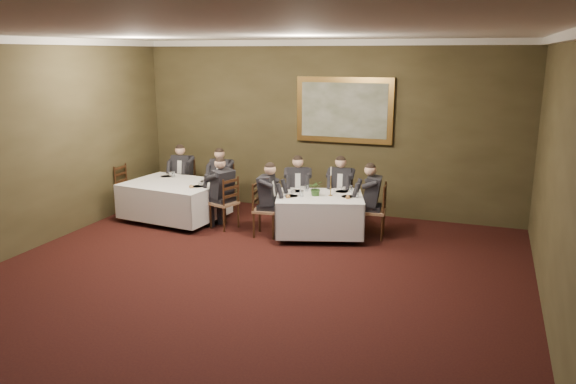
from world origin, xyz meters
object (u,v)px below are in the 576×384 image
Objects in this scene: diner_main_backleft at (298,198)px; candlestick at (331,185)px; chair_main_endright at (373,222)px; chair_sec_endleft at (130,199)px; chair_sec_backright at (223,198)px; table_second at (175,198)px; diner_sec_endright at (224,202)px; chair_main_backright at (340,210)px; diner_sec_backright at (222,188)px; painting at (344,110)px; chair_main_backleft at (298,209)px; diner_main_backright at (341,198)px; diner_sec_backleft at (183,183)px; chair_main_endleft at (266,220)px; table_main at (319,212)px; chair_sec_endright at (225,213)px; diner_main_endright at (373,210)px; diner_main_endleft at (266,208)px; chair_sec_backleft at (184,193)px; centerpiece at (316,188)px.

diner_main_backleft reaches higher than candlestick.
chair_main_endright is 1.00× the size of chair_sec_endleft.
table_second is at bearing 52.19° from chair_sec_backright.
diner_sec_endright is at bearing -6.87° from table_second.
chair_main_backright is at bearing 176.03° from chair_sec_backright.
chair_main_backright is at bearing 176.29° from diner_sec_backright.
candlestick is at bearing 0.87° from table_second.
painting reaches higher than diner_main_backleft.
diner_main_backright is at bearing 178.48° from chair_main_backleft.
diner_sec_backleft is at bearing -7.94° from chair_main_backright.
chair_main_endleft is 0.51× the size of painting.
table_main is 0.89m from diner_main_backleft.
diner_main_backleft is 1.00× the size of diner_main_backright.
chair_sec_backright is (-2.55, 0.04, -0.23)m from diner_main_backright.
diner_main_backright is 3.55m from diner_sec_backleft.
chair_main_backright is at bearing 173.87° from diner_sec_backleft.
diner_sec_endright is at bearing 90.00° from chair_sec_endright.
chair_sec_endleft is 1.86× the size of candlestick.
diner_main_endleft is at bearing 101.44° from diner_main_endright.
chair_sec_endleft is (-1.78, -0.74, -0.23)m from diner_sec_backright.
diner_main_backright is at bearing 15.08° from table_second.
diner_main_endright is at bearing 149.39° from chair_main_backleft.
diner_sec_backleft and diner_sec_endright have the same top height.
diner_main_endright is (1.84, 0.57, 0.00)m from diner_main_endleft.
diner_sec_backleft reaches higher than chair_sec_backright.
chair_main_backright and chair_main_endright have the same top height.
chair_sec_backleft is at bearing -124.94° from diner_main_endleft.
diner_main_backright is 1.00× the size of diner_main_endright.
centerpiece reaches higher than chair_sec_backleft.
centerpiece is (3.32, -1.04, 0.40)m from diner_sec_backleft.
table_second is 1.09m from chair_sec_backright.
diner_main_endleft reaches higher than table_second.
candlestick is 1.97m from painting.
diner_sec_endright is (1.54, -1.15, 0.23)m from chair_sec_backleft.
diner_main_backleft reaches higher than chair_sec_endleft.
diner_sec_backleft and diner_sec_backright have the same top height.
diner_main_backleft is 1.43m from diner_sec_endright.
chair_sec_backleft is 3.90m from painting.
table_second is 3.80m from painting.
chair_sec_endleft is at bearing -104.73° from chair_main_endleft.
chair_main_endleft is at bearing 137.59° from diner_sec_backright.
candlestick is at bearing 158.52° from chair_sec_backright.
chair_main_backright is 1.12m from centerpiece.
table_main is 0.99m from chair_main_endright.
chair_main_backleft is at bearing 167.85° from chair_sec_backright.
diner_sec_backright is at bearing -26.70° from diner_main_backleft.
chair_main_endright is (1.85, 0.57, -0.23)m from diner_main_endleft.
chair_sec_endleft is at bearing 177.51° from centerpiece.
table_main is at bearing 116.84° from chair_main_backleft.
diner_main_backleft is (-0.63, 0.62, 0.06)m from table_main.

